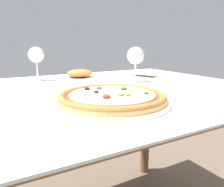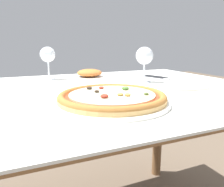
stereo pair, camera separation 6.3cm
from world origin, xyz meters
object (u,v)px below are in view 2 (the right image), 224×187
dining_table (105,110)px  pizza_plate (112,98)px  wine_glass_far_left (48,56)px  cell_phone (155,78)px  wine_glass_far_right (144,57)px  side_plate (90,75)px

dining_table → pizza_plate: pizza_plate is taller
dining_table → wine_glass_far_left: wine_glass_far_left is taller
dining_table → cell_phone: 0.37m
pizza_plate → cell_phone: size_ratio=2.10×
cell_phone → pizza_plate: bearing=-137.5°
wine_glass_far_right → cell_phone: (0.11, 0.07, -0.11)m
dining_table → pizza_plate: bearing=-105.6°
dining_table → wine_glass_far_left: 0.41m
dining_table → cell_phone: size_ratio=7.97×
wine_glass_far_right → cell_phone: wine_glass_far_right is taller
side_plate → dining_table: bearing=-95.2°
dining_table → wine_glass_far_left: size_ratio=8.01×
dining_table → cell_phone: bearing=23.3°
wine_glass_far_right → side_plate: (-0.19, 0.20, -0.10)m
cell_phone → dining_table: bearing=-156.7°
wine_glass_far_left → side_plate: 0.22m
dining_table → wine_glass_far_right: 0.31m
wine_glass_far_left → cell_phone: bearing=-19.5°
pizza_plate → dining_table: bearing=74.4°
wine_glass_far_left → side_plate: (0.19, -0.04, -0.10)m
wine_glass_far_left → pizza_plate: bearing=-78.3°
cell_phone → side_plate: size_ratio=0.75×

